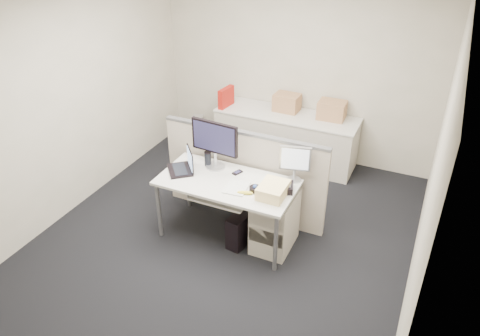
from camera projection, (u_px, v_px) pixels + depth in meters
The scene contains 28 objects.
floor at pixel (228, 235), 5.43m from camera, with size 4.00×4.50×0.01m, color black.
wall_back at pixel (297, 65), 6.51m from camera, with size 4.00×0.02×2.70m, color beige.
wall_front at pixel (72, 270), 2.98m from camera, with size 4.00×0.02×2.70m, color beige.
wall_left at pixel (72, 99), 5.46m from camera, with size 0.02×4.50×2.70m, color beige.
wall_right at pixel (434, 171), 4.03m from camera, with size 0.02×4.50×2.70m, color beige.
desk at pixel (227, 186), 5.09m from camera, with size 1.50×0.75×0.73m.
keyboard_tray at pixel (220, 198), 4.98m from camera, with size 0.62×0.32×0.02m, color beige.
drawer_pedestal at pixel (275, 221), 5.11m from camera, with size 0.40×0.55×0.65m, color beige.
cubicle_partition at pixel (244, 176), 5.50m from camera, with size 2.00×0.06×1.10m, color #BAAD9B.
back_counter at pixel (286, 138), 6.76m from camera, with size 2.00×0.60×0.72m, color beige.
monitor_main at pixel (215, 145), 5.17m from camera, with size 0.57×0.22×0.57m, color black.
monitor_small at pixel (295, 164), 4.98m from camera, with size 0.33×0.17×0.40m, color #B7B7BC.
laptop at pixel (179, 161), 5.19m from camera, with size 0.33×0.25×0.25m, color black.
trackball at pixel (255, 189), 4.88m from camera, with size 0.12×0.12×0.05m, color black.
desk_phone at pixel (282, 187), 4.89m from camera, with size 0.23×0.19×0.07m, color black.
paper_stack at pixel (237, 187), 4.94m from camera, with size 0.23×0.29×0.01m, color silver.
sticky_pad at pixel (242, 184), 4.99m from camera, with size 0.07×0.07×0.01m, color gold.
travel_mug at pixel (208, 159), 5.32m from camera, with size 0.08×0.08×0.16m, color black.
banana at pixel (245, 193), 4.83m from camera, with size 0.17×0.04×0.04m, color #EFEE45.
cellphone at pixel (237, 172), 5.20m from camera, with size 0.06×0.12×0.02m, color black.
manila_folders at pixel (273, 190), 4.79m from camera, with size 0.27×0.34×0.13m, color #F4E58E.
keyboard at pixel (217, 193), 5.01m from camera, with size 0.42×0.15×0.02m, color black.
pc_tower_desk at pixel (242, 228), 5.22m from camera, with size 0.17×0.42×0.39m, color black.
pc_tower_spare_dark at pixel (189, 139), 7.13m from camera, with size 0.16×0.40×0.38m, color black.
pc_tower_spare_silver at pixel (196, 131), 7.36m from camera, with size 0.17×0.41×0.39m, color #B7B7BC.
cardboard_box_left at pixel (287, 103), 6.62m from camera, with size 0.35×0.26×0.26m, color tan.
cardboard_box_right at pixel (332, 111), 6.39m from camera, with size 0.37×0.29×0.27m, color tan.
red_binder at pixel (226, 98), 6.75m from camera, with size 0.08×0.32×0.30m, color #AB170E.
Camera 1 is at (1.90, -3.84, 3.42)m, focal length 35.00 mm.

